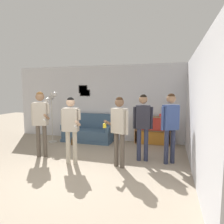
# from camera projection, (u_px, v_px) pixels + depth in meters

# --- Properties ---
(ground_plane) EXTENTS (20.00, 20.00, 0.00)m
(ground_plane) POSITION_uv_depth(u_px,v_px,m) (56.00, 184.00, 3.88)
(ground_plane) COLOR gray
(wall_back) EXTENTS (7.59, 0.08, 2.70)m
(wall_back) POSITION_uv_depth(u_px,v_px,m) (110.00, 103.00, 7.24)
(wall_back) COLOR silver
(wall_back) RESTS_ON ground_plane
(wall_right) EXTENTS (0.06, 6.06, 2.70)m
(wall_right) POSITION_uv_depth(u_px,v_px,m) (193.00, 110.00, 4.73)
(wall_right) COLOR silver
(wall_right) RESTS_ON ground_plane
(couch) EXTENTS (1.77, 0.80, 0.96)m
(couch) POSITION_uv_depth(u_px,v_px,m) (89.00, 132.00, 7.16)
(couch) COLOR #3D5670
(couch) RESTS_ON ground_plane
(bookshelf) EXTENTS (1.20, 0.30, 0.95)m
(bookshelf) POSITION_uv_depth(u_px,v_px,m) (153.00, 130.00, 6.69)
(bookshelf) COLOR olive
(bookshelf) RESTS_ON ground_plane
(floor_lamp) EXTENTS (0.38, 0.42, 1.76)m
(floor_lamp) POSITION_uv_depth(u_px,v_px,m) (52.00, 104.00, 6.85)
(floor_lamp) COLOR #ADA89E
(floor_lamp) RESTS_ON ground_plane
(person_player_foreground_left) EXTENTS (0.56, 0.44, 1.78)m
(person_player_foreground_left) POSITION_uv_depth(u_px,v_px,m) (41.00, 117.00, 5.35)
(person_player_foreground_left) COLOR brown
(person_player_foreground_left) RESTS_ON ground_plane
(person_player_foreground_center) EXTENTS (0.53, 0.43, 1.65)m
(person_player_foreground_center) POSITION_uv_depth(u_px,v_px,m) (71.00, 123.00, 4.89)
(person_player_foreground_center) COLOR #B7AD99
(person_player_foreground_center) RESTS_ON ground_plane
(person_watcher_holding_cup) EXTENTS (0.58, 0.37, 1.67)m
(person_watcher_holding_cup) POSITION_uv_depth(u_px,v_px,m) (119.00, 124.00, 4.64)
(person_watcher_holding_cup) COLOR brown
(person_watcher_holding_cup) RESTS_ON ground_plane
(person_spectator_near_bookshelf) EXTENTS (0.50, 0.25, 1.72)m
(person_spectator_near_bookshelf) POSITION_uv_depth(u_px,v_px,m) (143.00, 120.00, 5.06)
(person_spectator_near_bookshelf) COLOR #2D334C
(person_spectator_near_bookshelf) RESTS_ON ground_plane
(person_spectator_far_right) EXTENTS (0.43, 0.36, 1.74)m
(person_spectator_far_right) POSITION_uv_depth(u_px,v_px,m) (170.00, 121.00, 4.86)
(person_spectator_far_right) COLOR #2D334C
(person_spectator_far_right) RESTS_ON ground_plane
(bottle_on_floor) EXTENTS (0.07, 0.07, 0.25)m
(bottle_on_floor) POSITION_uv_depth(u_px,v_px,m) (72.00, 142.00, 6.63)
(bottle_on_floor) COLOR brown
(bottle_on_floor) RESTS_ON ground_plane
(drinking_cup) EXTENTS (0.08, 0.08, 0.10)m
(drinking_cup) POSITION_uv_depth(u_px,v_px,m) (160.00, 115.00, 6.57)
(drinking_cup) COLOR red
(drinking_cup) RESTS_ON bookshelf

